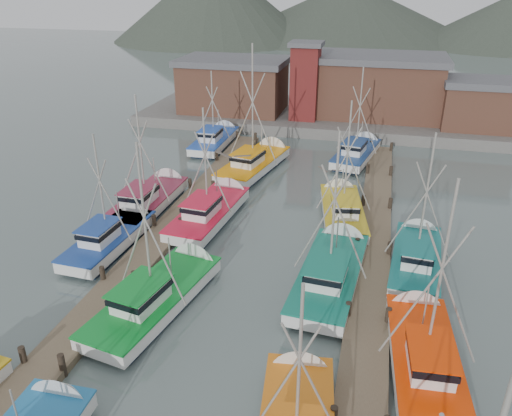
% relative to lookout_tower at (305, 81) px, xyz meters
% --- Properties ---
extents(ground, '(260.00, 260.00, 0.00)m').
position_rel_lookout_tower_xyz_m(ground, '(2.00, -33.00, -5.55)').
color(ground, '#546462').
rests_on(ground, ground).
extents(dock_left, '(2.30, 46.00, 1.50)m').
position_rel_lookout_tower_xyz_m(dock_left, '(-5.00, -28.96, -5.34)').
color(dock_left, brown).
rests_on(dock_left, ground).
extents(dock_right, '(2.30, 46.00, 1.50)m').
position_rel_lookout_tower_xyz_m(dock_right, '(9.00, -28.96, -5.34)').
color(dock_right, brown).
rests_on(dock_right, ground).
extents(quay, '(44.00, 16.00, 1.20)m').
position_rel_lookout_tower_xyz_m(quay, '(2.00, 4.00, -4.95)').
color(quay, slate).
rests_on(quay, ground).
extents(shed_left, '(12.72, 8.48, 6.20)m').
position_rel_lookout_tower_xyz_m(shed_left, '(-9.00, 2.00, -1.21)').
color(shed_left, brown).
rests_on(shed_left, quay).
extents(shed_center, '(14.84, 9.54, 6.90)m').
position_rel_lookout_tower_xyz_m(shed_center, '(8.00, 4.00, -0.86)').
color(shed_center, brown).
rests_on(shed_center, quay).
extents(shed_right, '(8.48, 6.36, 5.20)m').
position_rel_lookout_tower_xyz_m(shed_right, '(19.00, 1.00, -1.71)').
color(shed_right, brown).
rests_on(shed_right, quay).
extents(lookout_tower, '(3.60, 3.60, 8.50)m').
position_rel_lookout_tower_xyz_m(lookout_tower, '(0.00, 0.00, 0.00)').
color(lookout_tower, maroon).
rests_on(lookout_tower, quay).
extents(distant_hills, '(175.00, 140.00, 42.00)m').
position_rel_lookout_tower_xyz_m(distant_hills, '(-10.76, 89.59, -5.55)').
color(distant_hills, '#3F483C').
rests_on(distant_hills, ground).
extents(boat_4, '(4.66, 10.19, 10.33)m').
position_rel_lookout_tower_xyz_m(boat_4, '(-1.95, -35.92, -4.86)').
color(boat_4, black).
rests_on(boat_4, ground).
extents(boat_5, '(4.14, 10.34, 10.24)m').
position_rel_lookout_tower_xyz_m(boat_5, '(6.76, -31.32, -4.87)').
color(boat_5, black).
rests_on(boat_5, ground).
extents(boat_6, '(3.51, 8.66, 8.55)m').
position_rel_lookout_tower_xyz_m(boat_6, '(-7.68, -30.64, -4.87)').
color(boat_6, black).
rests_on(boat_6, ground).
extents(boat_7, '(4.12, 9.27, 10.29)m').
position_rel_lookout_tower_xyz_m(boat_7, '(11.56, -37.27, -4.86)').
color(boat_7, black).
rests_on(boat_7, ground).
extents(boat_8, '(3.80, 9.82, 9.31)m').
position_rel_lookout_tower_xyz_m(boat_8, '(-2.69, -25.20, -4.87)').
color(boat_8, black).
rests_on(boat_8, ground).
extents(boat_9, '(4.27, 9.38, 9.66)m').
position_rel_lookout_tower_xyz_m(boat_9, '(6.56, -22.75, -4.87)').
color(boat_9, black).
rests_on(boat_9, ground).
extents(boat_10, '(4.03, 9.72, 9.74)m').
position_rel_lookout_tower_xyz_m(boat_10, '(-7.94, -24.44, -4.86)').
color(boat_10, black).
rests_on(boat_10, ground).
extents(boat_11, '(3.80, 8.93, 9.44)m').
position_rel_lookout_tower_xyz_m(boat_11, '(11.61, -28.44, -4.87)').
color(boat_11, black).
rests_on(boat_11, ground).
extents(boat_12, '(5.05, 10.77, 12.24)m').
position_rel_lookout_tower_xyz_m(boat_12, '(-2.03, -14.37, -4.86)').
color(boat_12, black).
rests_on(boat_12, ground).
extents(boat_13, '(4.48, 9.57, 9.67)m').
position_rel_lookout_tower_xyz_m(boat_13, '(6.84, -9.22, -4.87)').
color(boat_13, black).
rests_on(boat_13, ground).
extents(boat_14, '(3.60, 9.19, 8.63)m').
position_rel_lookout_tower_xyz_m(boat_14, '(-7.87, -8.61, -4.87)').
color(boat_14, black).
rests_on(boat_14, ground).
extents(gull_near, '(1.55, 0.65, 0.24)m').
position_rel_lookout_tower_xyz_m(gull_near, '(2.94, -38.15, 4.16)').
color(gull_near, gray).
rests_on(gull_near, ground).
extents(gull_far, '(1.47, 0.65, 0.24)m').
position_rel_lookout_tower_xyz_m(gull_far, '(6.04, -29.02, 0.47)').
color(gull_far, gray).
rests_on(gull_far, ground).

